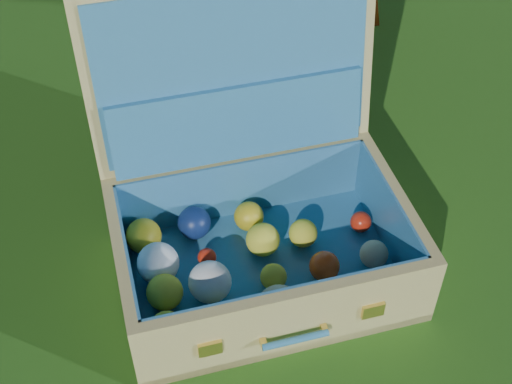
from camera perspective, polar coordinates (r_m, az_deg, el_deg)
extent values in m
plane|color=#215114|center=(1.67, 6.71, -8.48)|extent=(60.00, 60.00, 0.00)
sphere|color=#4367AE|center=(1.56, -6.22, -11.64)|extent=(0.08, 0.08, 0.08)
cube|color=tan|center=(1.69, 0.61, -6.54)|extent=(0.68, 0.48, 0.02)
cube|color=tan|center=(1.50, 2.83, -10.41)|extent=(0.66, 0.07, 0.20)
cube|color=tan|center=(1.76, -1.21, 0.32)|extent=(0.66, 0.07, 0.20)
cube|color=tan|center=(1.59, -10.48, -6.83)|extent=(0.05, 0.39, 0.20)
cube|color=tan|center=(1.71, 10.93, -2.40)|extent=(0.05, 0.39, 0.20)
cube|color=teal|center=(1.67, 0.61, -6.21)|extent=(0.63, 0.43, 0.01)
cube|color=teal|center=(1.50, 2.67, -9.68)|extent=(0.61, 0.04, 0.17)
cube|color=teal|center=(1.74, -1.09, 0.26)|extent=(0.61, 0.04, 0.17)
cube|color=teal|center=(1.58, -9.98, -6.46)|extent=(0.03, 0.39, 0.17)
cube|color=teal|center=(1.69, 10.51, -2.23)|extent=(0.03, 0.39, 0.17)
cube|color=tan|center=(1.61, -1.96, 9.89)|extent=(0.66, 0.15, 0.44)
cube|color=teal|center=(1.59, -1.77, 9.56)|extent=(0.61, 0.11, 0.39)
cube|color=teal|center=(1.64, -1.43, 5.57)|extent=(0.59, 0.09, 0.18)
cube|color=#F2C659|center=(1.47, -3.69, -12.40)|extent=(0.05, 0.01, 0.04)
cube|color=#F2C659|center=(1.53, 9.36, -9.35)|extent=(0.05, 0.01, 0.04)
cylinder|color=teal|center=(1.50, 3.18, -11.73)|extent=(0.14, 0.02, 0.02)
cube|color=#F2C659|center=(1.49, 0.61, -12.03)|extent=(0.01, 0.02, 0.01)
cube|color=#F2C659|center=(1.51, 5.49, -10.88)|extent=(0.01, 0.02, 0.01)
sphere|color=yellow|center=(1.54, -7.14, -10.82)|extent=(0.08, 0.08, 0.08)
sphere|color=yellow|center=(1.54, -2.68, -10.30)|extent=(0.08, 0.08, 0.08)
sphere|color=beige|center=(1.54, 1.86, -9.23)|extent=(0.10, 0.10, 0.10)
sphere|color=white|center=(1.60, 6.67, -8.09)|extent=(0.06, 0.06, 0.06)
sphere|color=#FF5015|center=(1.63, 10.98, -7.57)|extent=(0.06, 0.06, 0.06)
sphere|color=yellow|center=(1.59, -7.32, -7.95)|extent=(0.08, 0.08, 0.08)
sphere|color=white|center=(1.59, -3.71, -7.20)|extent=(0.10, 0.10, 0.10)
sphere|color=yellow|center=(1.62, 1.41, -6.80)|extent=(0.06, 0.06, 0.06)
sphere|color=#FF5015|center=(1.64, 5.49, -5.93)|extent=(0.07, 0.07, 0.07)
sphere|color=beige|center=(1.68, 9.42, -4.93)|extent=(0.07, 0.07, 0.07)
sphere|color=white|center=(1.64, -7.84, -5.65)|extent=(0.10, 0.10, 0.10)
sphere|color=red|center=(1.67, -3.95, -5.24)|extent=(0.04, 0.04, 0.04)
sphere|color=yellow|center=(1.68, 0.55, -3.83)|extent=(0.08, 0.08, 0.08)
sphere|color=yellow|center=(1.70, 3.78, -3.30)|extent=(0.07, 0.07, 0.07)
sphere|color=red|center=(1.75, 8.38, -2.37)|extent=(0.05, 0.05, 0.05)
sphere|color=gold|center=(1.70, -8.98, -3.50)|extent=(0.08, 0.08, 0.08)
sphere|color=#0F204C|center=(1.72, -4.97, -2.47)|extent=(0.08, 0.08, 0.08)
sphere|color=gold|center=(1.73, -0.58, -1.96)|extent=(0.07, 0.07, 0.07)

